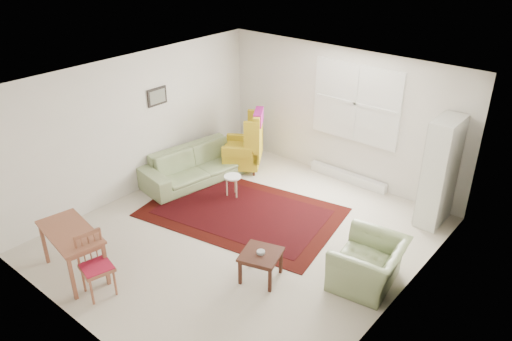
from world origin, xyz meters
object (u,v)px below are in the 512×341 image
Objects in this scene: wingback_chair at (242,140)px; cabinet at (440,172)px; sofa at (197,159)px; armchair at (369,260)px; desk at (74,252)px; stool at (233,186)px; coffee_table at (261,266)px; desk_chair at (97,266)px.

cabinet is at bearing 65.18° from wingback_chair.
sofa is 0.96m from wingback_chair.
armchair is at bearing 33.34° from wingback_chair.
sofa reaches higher than desk.
wingback_chair is at bearing 122.72° from stool.
sofa is 2.17× the size of armchair.
armchair is (3.98, -0.65, -0.05)m from sofa.
cabinet is 5.66m from desk.
coffee_table is at bearing 37.42° from desk.
desk is (-3.26, -2.44, -0.03)m from armchair.
cabinet is (3.09, 1.51, 0.70)m from stool.
desk_chair is (-2.69, -4.59, -0.46)m from cabinet.
sofa is 3.19m from coffee_table.
cabinet reaches higher than desk.
coffee_table is 2.61m from desk.
desk_chair is at bearing -19.82° from wingback_chair.
cabinet is (1.24, 2.97, 0.69)m from coffee_table.
stool is (0.60, -0.93, -0.42)m from wingback_chair.
desk is at bearing -142.58° from coffee_table.
coffee_table is at bearing -113.57° from cabinet.
coffee_table is 0.29× the size of cabinet.
armchair is 2.18m from cabinet.
desk_chair is (1.35, -3.13, 0.01)m from sofa.
cabinet reaches higher than stool.
stool is 3.05m from desk.
wingback_chair reaches higher than coffee_table.
cabinet is 2.05× the size of desk_chair.
desk is (-3.31, -4.56, -0.55)m from cabinet.
stool is at bearing -109.61° from armchair.
desk is (-2.07, -1.58, 0.14)m from coffee_table.
armchair is 3.62m from desk_chair.
armchair is at bearing -92.42° from cabinet.
wingback_chair is at bearing -11.93° from sofa.
coffee_table is at bearing -28.09° from desk_chair.
sofa is at bearing 103.23° from desk.
sofa is 1.94× the size of desk.
wingback_chair is 0.69× the size of cabinet.
desk_chair is at bearing -147.11° from sofa.
desk_chair is (-2.64, -2.48, 0.05)m from armchair.
armchair is 1.91× the size of coffee_table.
desk_chair is at bearing -3.46° from desk.
coffee_table is (2.45, -2.39, -0.41)m from wingback_chair.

